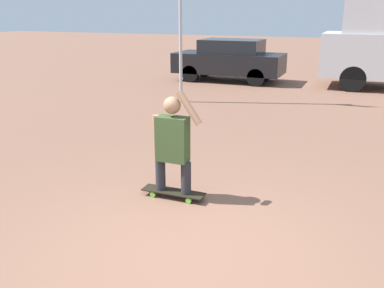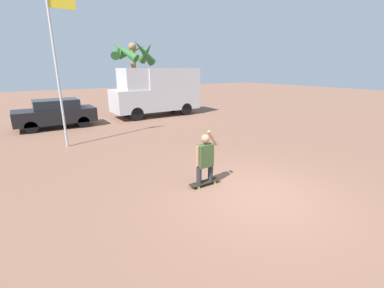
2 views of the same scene
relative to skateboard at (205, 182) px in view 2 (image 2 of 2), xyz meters
name	(u,v)px [view 2 (image 2 of 2)]	position (x,y,z in m)	size (l,w,h in m)	color
ground_plane	(259,196)	(0.77, -1.26, -0.08)	(80.00, 80.00, 0.00)	brown
skateboard	(205,182)	(0.00, 0.00, 0.00)	(0.91, 0.24, 0.10)	black
person_skateboarder	(205,156)	(0.00, 0.00, 0.76)	(0.72, 0.23, 1.44)	#28282D
camper_van	(158,90)	(3.89, 10.59, 1.61)	(5.76, 2.11, 3.12)	black
parked_car_black	(56,113)	(-2.38, 10.24, 0.71)	(3.95, 1.73, 1.51)	black
palm_tree_near_van	(133,54)	(4.50, 16.16, 4.14)	(3.69, 3.79, 5.37)	#8E704C
flagpole	(58,60)	(-2.46, 6.10, 3.31)	(1.00, 0.12, 5.94)	#B7B7BC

